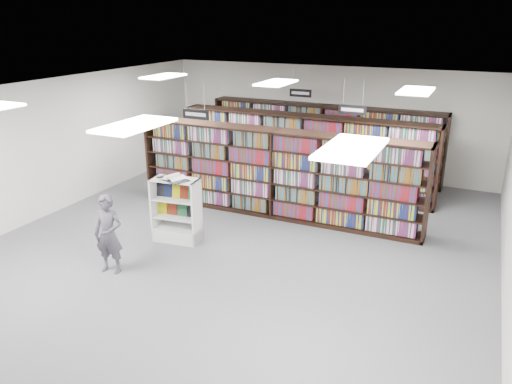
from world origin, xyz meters
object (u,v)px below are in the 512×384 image
at_px(endcap_display, 178,219).
at_px(open_book, 173,178).
at_px(bookshelf_row_near, 275,174).
at_px(shopper, 109,234).

distance_m(endcap_display, open_book, 0.95).
xyz_separation_m(bookshelf_row_near, shopper, (-1.69, -3.89, -0.29)).
height_order(bookshelf_row_near, open_book, bookshelf_row_near).
distance_m(open_book, shopper, 1.81).
height_order(endcap_display, open_book, open_book).
bearing_deg(bookshelf_row_near, endcap_display, -121.77).
distance_m(bookshelf_row_near, shopper, 4.25).
distance_m(bookshelf_row_near, open_book, 2.64).
xyz_separation_m(endcap_display, shopper, (-0.35, -1.73, 0.29)).
xyz_separation_m(bookshelf_row_near, open_book, (-1.35, -2.24, 0.37)).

